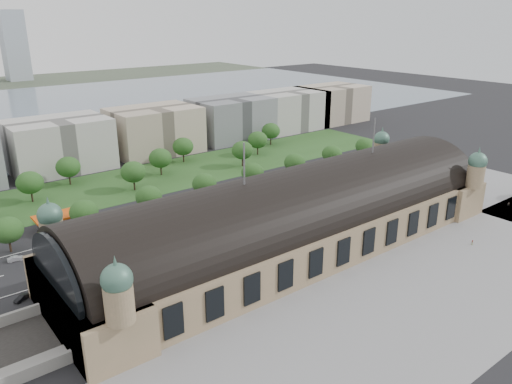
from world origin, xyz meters
TOP-DOWN VIEW (x-y plane):
  - ground at (0.00, 0.00)m, footprint 900.00×900.00m
  - station at (0.00, 0.00)m, footprint 150.00×48.40m
  - plaza_south at (10.00, -44.00)m, footprint 190.00×48.00m
  - plaza_east at (103.00, 0.00)m, footprint 56.00×100.00m
  - road_slab at (-20.00, 38.00)m, footprint 260.00×26.00m
  - grass_belt at (-15.00, 93.00)m, footprint 300.00×45.00m
  - petrol_station at (-53.91, 65.28)m, footprint 14.00×13.00m
  - lake at (0.00, 298.00)m, footprint 700.00×320.00m
  - far_tower_right at (45.00, 508.00)m, footprint 24.00×24.00m
  - office_3 at (-30.00, 133.00)m, footprint 45.00×32.00m
  - office_4 at (20.00, 133.00)m, footprint 45.00×32.00m
  - office_5 at (70.00, 133.00)m, footprint 45.00×32.00m
  - office_6 at (115.00, 133.00)m, footprint 45.00×32.00m
  - office_7 at (155.00, 133.00)m, footprint 45.00×32.00m
  - tree_row_2 at (-72.00, 53.00)m, footprint 9.60×9.60m
  - tree_row_3 at (-48.00, 53.00)m, footprint 9.60×9.60m
  - tree_row_4 at (-24.00, 53.00)m, footprint 9.60×9.60m
  - tree_row_5 at (0.00, 53.00)m, footprint 9.60×9.60m
  - tree_row_6 at (24.00, 53.00)m, footprint 9.60×9.60m
  - tree_row_7 at (48.00, 53.00)m, footprint 9.60×9.60m
  - tree_row_8 at (72.00, 53.00)m, footprint 9.60×9.60m
  - tree_row_9 at (96.00, 53.00)m, footprint 9.60×9.60m
  - tree_belt_4 at (-54.00, 95.00)m, footprint 10.40×10.40m
  - tree_belt_5 at (-35.00, 107.00)m, footprint 10.40×10.40m
  - tree_belt_6 at (-16.00, 83.00)m, footprint 10.40×10.40m
  - tree_belt_7 at (3.00, 95.00)m, footprint 10.40×10.40m
  - tree_belt_8 at (22.00, 107.00)m, footprint 10.40×10.40m
  - tree_belt_9 at (41.00, 83.00)m, footprint 10.40×10.40m
  - tree_belt_10 at (60.00, 95.00)m, footprint 10.40×10.40m
  - tree_belt_11 at (79.00, 107.00)m, footprint 10.40×10.40m
  - traffic_car_1 at (-72.37, 45.45)m, footprint 4.91×2.26m
  - traffic_car_4 at (9.18, 37.44)m, footprint 4.16×1.95m
  - traffic_car_5 at (57.24, 48.31)m, footprint 4.16×1.66m
  - traffic_car_6 at (80.00, 36.54)m, footprint 5.63×2.75m
  - parked_car_0 at (-76.92, 21.00)m, footprint 4.52×3.38m
  - parked_car_1 at (-60.48, 21.33)m, footprint 6.46×5.09m
  - parked_car_2 at (-66.20, 22.98)m, footprint 5.37×4.51m
  - parked_car_3 at (-48.33, 21.00)m, footprint 4.91×4.03m
  - parked_car_4 at (-39.82, 25.00)m, footprint 4.32×3.61m
  - parked_car_5 at (-29.14, 23.73)m, footprint 5.44×4.48m
  - parked_car_6 at (-39.60, 25.00)m, footprint 5.37×4.60m
  - bus_west at (-7.55, 29.26)m, footprint 10.65×3.00m
  - bus_mid at (14.90, 32.00)m, footprint 12.43×3.38m
  - bus_east at (29.03, 30.38)m, footprint 13.17×3.66m
  - pedestrian_0 at (46.38, -33.86)m, footprint 0.88×0.63m
  - pedestrian_2 at (90.26, -24.00)m, footprint 0.85×0.88m

SIDE VIEW (x-z plane):
  - ground at x=0.00m, z-range 0.00..0.00m
  - plaza_south at x=10.00m, z-range -0.06..0.06m
  - plaza_east at x=103.00m, z-range -0.06..0.06m
  - road_slab at x=-20.00m, z-range -0.05..0.05m
  - grass_belt at x=-15.00m, z-range -0.05..0.05m
  - lake at x=0.00m, z-range -0.04..0.04m
  - traffic_car_5 at x=57.24m, z-range 0.00..1.34m
  - traffic_car_4 at x=9.18m, z-range 0.00..1.38m
  - parked_car_5 at x=-29.14m, z-range 0.00..1.38m
  - parked_car_4 at x=-39.82m, z-range 0.00..1.39m
  - parked_car_0 at x=-76.92m, z-range 0.00..1.43m
  - parked_car_2 at x=-66.20m, z-range 0.00..1.47m
  - parked_car_6 at x=-39.60m, z-range 0.00..1.48m
  - traffic_car_6 at x=80.00m, z-range 0.00..1.54m
  - traffic_car_1 at x=-72.37m, z-range 0.00..1.56m
  - parked_car_3 at x=-48.33m, z-range 0.00..1.58m
  - pedestrian_2 at x=90.26m, z-range 0.00..1.60m
  - pedestrian_0 at x=46.38m, z-range 0.00..1.63m
  - parked_car_1 at x=-60.48m, z-range 0.00..1.63m
  - bus_west at x=-7.55m, z-range 0.00..2.93m
  - bus_mid at x=14.90m, z-range 0.00..3.43m
  - bus_east at x=29.03m, z-range 0.00..3.63m
  - petrol_station at x=-53.91m, z-range 0.42..5.47m
  - tree_row_2 at x=-72.00m, z-range 1.67..13.19m
  - tree_row_3 at x=-48.00m, z-range 1.67..13.19m
  - tree_row_4 at x=-24.00m, z-range 1.67..13.19m
  - tree_row_5 at x=0.00m, z-range 1.67..13.19m
  - tree_row_6 at x=24.00m, z-range 1.67..13.19m
  - tree_row_7 at x=48.00m, z-range 1.67..13.19m
  - tree_row_8 at x=72.00m, z-range 1.67..13.19m
  - tree_row_9 at x=96.00m, z-range 1.67..13.19m
  - tree_belt_4 at x=-54.00m, z-range 1.81..14.29m
  - tree_belt_5 at x=-35.00m, z-range 1.81..14.29m
  - tree_belt_6 at x=-16.00m, z-range 1.81..14.29m
  - tree_belt_7 at x=3.00m, z-range 1.81..14.29m
  - tree_belt_8 at x=22.00m, z-range 1.81..14.29m
  - tree_belt_9 at x=41.00m, z-range 1.81..14.29m
  - tree_belt_10 at x=60.00m, z-range 1.81..14.29m
  - tree_belt_11 at x=79.00m, z-range 1.81..14.29m
  - station at x=0.00m, z-range -11.87..32.43m
  - office_3 at x=-30.00m, z-range 0.00..24.00m
  - office_4 at x=20.00m, z-range 0.00..24.00m
  - office_5 at x=70.00m, z-range 0.00..24.00m
  - office_6 at x=115.00m, z-range 0.00..24.00m
  - office_7 at x=155.00m, z-range 0.00..24.00m
  - far_tower_right at x=45.00m, z-range 0.00..75.00m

